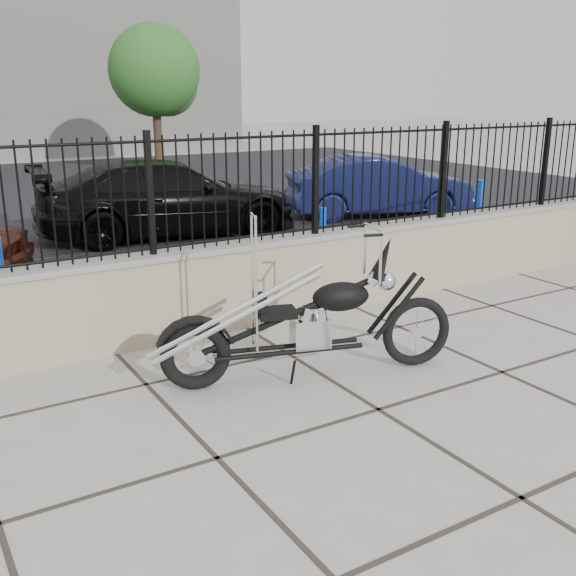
{
  "coord_description": "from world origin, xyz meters",
  "views": [
    {
      "loc": [
        -3.33,
        -4.0,
        2.59
      ],
      "look_at": [
        -0.17,
        1.19,
        0.8
      ],
      "focal_mm": 42.0,
      "sensor_mm": 36.0,
      "label": 1
    }
  ],
  "objects": [
    {
      "name": "tree_right",
      "position": [
        4.39,
        16.53,
        3.28
      ],
      "size": [
        2.78,
        2.78,
        4.69
      ],
      "rotation": [
        0.0,
        0.0,
        -0.42
      ],
      "color": "#382619",
      "rests_on": "ground_plane"
    },
    {
      "name": "car_black",
      "position": [
        1.18,
        7.63,
        0.69
      ],
      "size": [
        4.95,
        2.49,
        1.38
      ],
      "primitive_type": "imported",
      "rotation": [
        0.0,
        0.0,
        1.45
      ],
      "color": "black",
      "rests_on": "parking_lot"
    },
    {
      "name": "bollard_a",
      "position": [
        -2.19,
        4.75,
        0.43
      ],
      "size": [
        0.13,
        0.13,
        0.86
      ],
      "primitive_type": "cylinder",
      "rotation": [
        0.0,
        0.0,
        -0.35
      ],
      "color": "blue",
      "rests_on": "ground_plane"
    },
    {
      "name": "bollard_c",
      "position": [
        5.88,
        4.51,
        0.52
      ],
      "size": [
        0.14,
        0.14,
        1.05
      ],
      "primitive_type": "cylinder",
      "rotation": [
        0.0,
        0.0,
        0.1
      ],
      "color": "#0B1EB0",
      "rests_on": "ground_plane"
    },
    {
      "name": "ground_plane",
      "position": [
        0.0,
        0.0,
        0.0
      ],
      "size": [
        90.0,
        90.0,
        0.0
      ],
      "primitive_type": "plane",
      "color": "#99968E",
      "rests_on": "ground"
    },
    {
      "name": "bollard_b",
      "position": [
        2.38,
        4.36,
        0.44
      ],
      "size": [
        0.12,
        0.12,
        0.88
      ],
      "primitive_type": "cylinder",
      "rotation": [
        0.0,
        0.0,
        -0.16
      ],
      "color": "#0B3AAC",
      "rests_on": "ground_plane"
    },
    {
      "name": "retaining_wall",
      "position": [
        0.0,
        2.5,
        0.48
      ],
      "size": [
        14.0,
        0.36,
        0.96
      ],
      "primitive_type": "cube",
      "color": "gray",
      "rests_on": "ground_plane"
    },
    {
      "name": "car_blue",
      "position": [
        5.71,
        7.15,
        0.64
      ],
      "size": [
        4.08,
        2.67,
        1.27
      ],
      "primitive_type": "imported",
      "rotation": [
        0.0,
        0.0,
        1.2
      ],
      "color": "#111740",
      "rests_on": "parking_lot"
    },
    {
      "name": "chopper_motorcycle",
      "position": [
        -0.17,
        0.89,
        0.8
      ],
      "size": [
        2.68,
        1.21,
        1.6
      ],
      "primitive_type": null,
      "rotation": [
        0.0,
        0.0,
        -0.29
      ],
      "color": "black",
      "rests_on": "ground_plane"
    },
    {
      "name": "iron_fence",
      "position": [
        0.0,
        2.5,
        1.56
      ],
      "size": [
        14.0,
        0.08,
        1.2
      ],
      "primitive_type": "cube",
      "color": "black",
      "rests_on": "retaining_wall"
    },
    {
      "name": "parking_lot",
      "position": [
        0.0,
        12.5,
        0.0
      ],
      "size": [
        30.0,
        30.0,
        0.0
      ],
      "primitive_type": "plane",
      "color": "black",
      "rests_on": "ground"
    }
  ]
}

